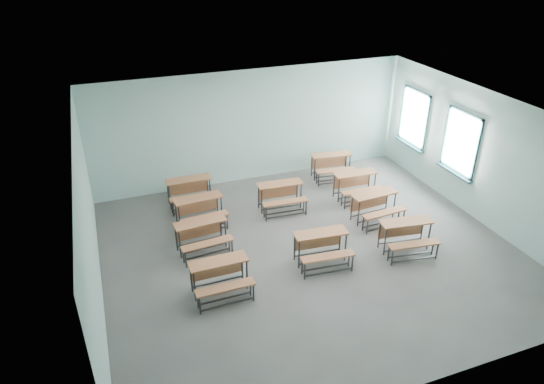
{
  "coord_description": "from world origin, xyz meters",
  "views": [
    {
      "loc": [
        -3.96,
        -8.19,
        6.35
      ],
      "look_at": [
        -0.47,
        1.2,
        1.0
      ],
      "focal_mm": 32.0,
      "sensor_mm": 36.0,
      "label": 1
    }
  ],
  "objects_px": {
    "desk_unit_r2c1": "(281,193)",
    "desk_unit_r2c2": "(356,182)",
    "desk_unit_r0c2": "(407,233)",
    "desk_unit_r1c0": "(202,233)",
    "desk_unit_r3c2": "(332,163)",
    "desk_unit_r0c1": "(322,244)",
    "desk_unit_r0c0": "(220,274)",
    "desk_unit_r3c0": "(190,189)",
    "desk_unit_r1c2": "(376,204)",
    "desk_unit_r2c0": "(200,208)"
  },
  "relations": [
    {
      "from": "desk_unit_r2c1",
      "to": "desk_unit_r2c2",
      "type": "xyz_separation_m",
      "value": [
        2.12,
        -0.13,
        0.0
      ]
    },
    {
      "from": "desk_unit_r0c2",
      "to": "desk_unit_r2c2",
      "type": "distance_m",
      "value": 2.59
    },
    {
      "from": "desk_unit_r1c0",
      "to": "desk_unit_r3c2",
      "type": "distance_m",
      "value": 4.95
    },
    {
      "from": "desk_unit_r0c2",
      "to": "desk_unit_r1c0",
      "type": "height_order",
      "value": "same"
    },
    {
      "from": "desk_unit_r0c1",
      "to": "desk_unit_r3c2",
      "type": "xyz_separation_m",
      "value": [
        2.08,
        3.67,
        0.0
      ]
    },
    {
      "from": "desk_unit_r0c0",
      "to": "desk_unit_r0c2",
      "type": "bearing_deg",
      "value": -0.72
    },
    {
      "from": "desk_unit_r0c2",
      "to": "desk_unit_r3c0",
      "type": "relative_size",
      "value": 1.07
    },
    {
      "from": "desk_unit_r1c0",
      "to": "desk_unit_r1c2",
      "type": "xyz_separation_m",
      "value": [
        4.32,
        -0.21,
        0.0
      ]
    },
    {
      "from": "desk_unit_r2c1",
      "to": "desk_unit_r3c0",
      "type": "xyz_separation_m",
      "value": [
        -2.15,
        1.06,
        0.0
      ]
    },
    {
      "from": "desk_unit_r1c2",
      "to": "desk_unit_r3c0",
      "type": "distance_m",
      "value": 4.78
    },
    {
      "from": "desk_unit_r2c1",
      "to": "desk_unit_r3c0",
      "type": "distance_m",
      "value": 2.4
    },
    {
      "from": "desk_unit_r2c2",
      "to": "desk_unit_r3c0",
      "type": "distance_m",
      "value": 4.43
    },
    {
      "from": "desk_unit_r3c2",
      "to": "desk_unit_r2c2",
      "type": "bearing_deg",
      "value": -79.48
    },
    {
      "from": "desk_unit_r0c1",
      "to": "desk_unit_r0c2",
      "type": "xyz_separation_m",
      "value": [
        1.97,
        -0.25,
        0.0
      ]
    },
    {
      "from": "desk_unit_r3c0",
      "to": "desk_unit_r3c2",
      "type": "relative_size",
      "value": 0.93
    },
    {
      "from": "desk_unit_r0c1",
      "to": "desk_unit_r1c0",
      "type": "height_order",
      "value": "same"
    },
    {
      "from": "desk_unit_r3c2",
      "to": "desk_unit_r0c0",
      "type": "bearing_deg",
      "value": -130.5
    },
    {
      "from": "desk_unit_r2c0",
      "to": "desk_unit_r3c0",
      "type": "xyz_separation_m",
      "value": [
        -0.02,
        1.09,
        0.0
      ]
    },
    {
      "from": "desk_unit_r0c2",
      "to": "desk_unit_r1c0",
      "type": "distance_m",
      "value": 4.56
    },
    {
      "from": "desk_unit_r1c0",
      "to": "desk_unit_r2c0",
      "type": "distance_m",
      "value": 1.11
    },
    {
      "from": "desk_unit_r1c0",
      "to": "desk_unit_r0c2",
      "type": "bearing_deg",
      "value": -25.4
    },
    {
      "from": "desk_unit_r0c2",
      "to": "desk_unit_r3c2",
      "type": "distance_m",
      "value": 3.91
    },
    {
      "from": "desk_unit_r0c1",
      "to": "desk_unit_r0c2",
      "type": "bearing_deg",
      "value": -1.86
    },
    {
      "from": "desk_unit_r1c2",
      "to": "desk_unit_r2c0",
      "type": "height_order",
      "value": "same"
    },
    {
      "from": "desk_unit_r3c0",
      "to": "desk_unit_r2c2",
      "type": "bearing_deg",
      "value": -14.78
    },
    {
      "from": "desk_unit_r1c2",
      "to": "desk_unit_r3c2",
      "type": "relative_size",
      "value": 0.96
    },
    {
      "from": "desk_unit_r2c0",
      "to": "desk_unit_r3c0",
      "type": "height_order",
      "value": "same"
    },
    {
      "from": "desk_unit_r1c2",
      "to": "desk_unit_r2c1",
      "type": "bearing_deg",
      "value": 142.39
    },
    {
      "from": "desk_unit_r0c1",
      "to": "desk_unit_r1c0",
      "type": "distance_m",
      "value": 2.67
    },
    {
      "from": "desk_unit_r1c2",
      "to": "desk_unit_r2c2",
      "type": "xyz_separation_m",
      "value": [
        0.12,
        1.19,
        0.0
      ]
    },
    {
      "from": "desk_unit_r1c2",
      "to": "desk_unit_r2c0",
      "type": "distance_m",
      "value": 4.32
    },
    {
      "from": "desk_unit_r0c1",
      "to": "desk_unit_r0c2",
      "type": "height_order",
      "value": "same"
    },
    {
      "from": "desk_unit_r3c0",
      "to": "desk_unit_r1c2",
      "type": "bearing_deg",
      "value": -29.09
    },
    {
      "from": "desk_unit_r0c1",
      "to": "desk_unit_r2c2",
      "type": "bearing_deg",
      "value": 52.81
    },
    {
      "from": "desk_unit_r3c2",
      "to": "desk_unit_r0c1",
      "type": "bearing_deg",
      "value": -111.59
    },
    {
      "from": "desk_unit_r1c2",
      "to": "desk_unit_r3c0",
      "type": "height_order",
      "value": "same"
    },
    {
      "from": "desk_unit_r2c0",
      "to": "desk_unit_r3c2",
      "type": "xyz_separation_m",
      "value": [
        4.18,
        1.23,
        0.0
      ]
    },
    {
      "from": "desk_unit_r2c1",
      "to": "desk_unit_r2c2",
      "type": "bearing_deg",
      "value": 0.08
    },
    {
      "from": "desk_unit_r3c0",
      "to": "desk_unit_r0c2",
      "type": "bearing_deg",
      "value": -41.79
    },
    {
      "from": "desk_unit_r0c2",
      "to": "desk_unit_r2c2",
      "type": "relative_size",
      "value": 1.05
    },
    {
      "from": "desk_unit_r0c0",
      "to": "desk_unit_r1c2",
      "type": "height_order",
      "value": "same"
    },
    {
      "from": "desk_unit_r2c0",
      "to": "desk_unit_r3c2",
      "type": "bearing_deg",
      "value": 11.9
    },
    {
      "from": "desk_unit_r2c2",
      "to": "desk_unit_r1c0",
      "type": "bearing_deg",
      "value": -164.89
    },
    {
      "from": "desk_unit_r1c0",
      "to": "desk_unit_r1c2",
      "type": "height_order",
      "value": "same"
    },
    {
      "from": "desk_unit_r0c1",
      "to": "desk_unit_r1c0",
      "type": "relative_size",
      "value": 1.0
    },
    {
      "from": "desk_unit_r2c2",
      "to": "desk_unit_r3c2",
      "type": "xyz_separation_m",
      "value": [
        -0.06,
        1.33,
        0.0
      ]
    },
    {
      "from": "desk_unit_r1c0",
      "to": "desk_unit_r2c2",
      "type": "relative_size",
      "value": 1.02
    },
    {
      "from": "desk_unit_r0c2",
      "to": "desk_unit_r2c0",
      "type": "distance_m",
      "value": 4.88
    },
    {
      "from": "desk_unit_r2c0",
      "to": "desk_unit_r0c1",
      "type": "bearing_deg",
      "value": -53.71
    },
    {
      "from": "desk_unit_r0c0",
      "to": "desk_unit_r1c0",
      "type": "bearing_deg",
      "value": 89.41
    }
  ]
}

